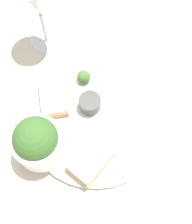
{
  "coord_description": "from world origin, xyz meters",
  "views": [
    {
      "loc": [
        0.21,
        0.08,
        0.55
      ],
      "look_at": [
        0.0,
        0.0,
        0.03
      ],
      "focal_mm": 45.0,
      "sensor_mm": 36.0,
      "label": 1
    }
  ],
  "objects_px": {
    "salad_bowl": "(37,141)",
    "sauce_ramekin": "(90,103)",
    "cheese_toast_far": "(54,98)",
    "cheese_toast_near": "(90,161)"
  },
  "relations": [
    {
      "from": "cheese_toast_near",
      "to": "cheese_toast_far",
      "type": "height_order",
      "value": "same"
    },
    {
      "from": "sauce_ramekin",
      "to": "cheese_toast_far",
      "type": "bearing_deg",
      "value": -79.4
    },
    {
      "from": "cheese_toast_near",
      "to": "salad_bowl",
      "type": "bearing_deg",
      "value": -86.39
    },
    {
      "from": "cheese_toast_near",
      "to": "cheese_toast_far",
      "type": "relative_size",
      "value": 1.01
    },
    {
      "from": "cheese_toast_near",
      "to": "sauce_ramekin",
      "type": "bearing_deg",
      "value": -159.05
    },
    {
      "from": "salad_bowl",
      "to": "cheese_toast_far",
      "type": "bearing_deg",
      "value": -169.9
    },
    {
      "from": "cheese_toast_far",
      "to": "salad_bowl",
      "type": "bearing_deg",
      "value": 10.1
    },
    {
      "from": "salad_bowl",
      "to": "sauce_ramekin",
      "type": "distance_m",
      "value": 0.14
    },
    {
      "from": "salad_bowl",
      "to": "sauce_ramekin",
      "type": "bearing_deg",
      "value": 154.32
    },
    {
      "from": "cheese_toast_near",
      "to": "cheese_toast_far",
      "type": "bearing_deg",
      "value": -129.6
    }
  ]
}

